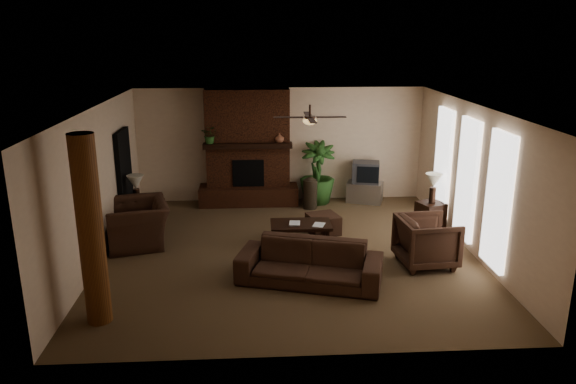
{
  "coord_description": "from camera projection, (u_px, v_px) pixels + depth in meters",
  "views": [
    {
      "loc": [
        -0.62,
        -9.76,
        4.11
      ],
      "look_at": [
        0.0,
        0.4,
        1.1
      ],
      "focal_mm": 34.13,
      "sensor_mm": 36.0,
      "label": 1
    }
  ],
  "objects": [
    {
      "name": "doorway",
      "position": [
        125.0,
        179.0,
        11.77
      ],
      "size": [
        0.1,
        1.0,
        2.1
      ],
      "primitive_type": "cube",
      "color": "black",
      "rests_on": "ground"
    },
    {
      "name": "ottoman",
      "position": [
        323.0,
        224.0,
        11.52
      ],
      "size": [
        0.75,
        0.75,
        0.4
      ],
      "primitive_type": "cube",
      "rotation": [
        0.0,
        0.0,
        0.29
      ],
      "color": "#3D251A",
      "rests_on": "ground"
    },
    {
      "name": "floor_vase",
      "position": [
        310.0,
        191.0,
        13.07
      ],
      "size": [
        0.34,
        0.34,
        0.77
      ],
      "color": "#2F251A",
      "rests_on": "ground"
    },
    {
      "name": "side_table_left",
      "position": [
        138.0,
        217.0,
        11.72
      ],
      "size": [
        0.58,
        0.58,
        0.55
      ],
      "primitive_type": "cube",
      "rotation": [
        0.0,
        0.0,
        0.17
      ],
      "color": "black",
      "rests_on": "ground"
    },
    {
      "name": "lamp_right",
      "position": [
        433.0,
        183.0,
        11.62
      ],
      "size": [
        0.43,
        0.43,
        0.65
      ],
      "color": "#301E15",
      "rests_on": "side_table_right"
    },
    {
      "name": "ceiling_fan",
      "position": [
        310.0,
        119.0,
        10.14
      ],
      "size": [
        1.35,
        1.35,
        0.37
      ],
      "color": "#301E15",
      "rests_on": "ceiling"
    },
    {
      "name": "windows",
      "position": [
        467.0,
        179.0,
        10.56
      ],
      "size": [
        0.08,
        3.65,
        2.35
      ],
      "color": "white",
      "rests_on": "ground"
    },
    {
      "name": "mantel_vase",
      "position": [
        279.0,
        138.0,
        12.94
      ],
      "size": [
        0.28,
        0.28,
        0.22
      ],
      "primitive_type": "imported",
      "rotation": [
        0.0,
        0.0,
        -0.29
      ],
      "color": "#95573B",
      "rests_on": "fireplace"
    },
    {
      "name": "sofa",
      "position": [
        310.0,
        256.0,
        9.18
      ],
      "size": [
        2.5,
        1.36,
        0.94
      ],
      "primitive_type": "imported",
      "rotation": [
        0.0,
        0.0,
        -0.29
      ],
      "color": "#3D251A",
      "rests_on": "ground"
    },
    {
      "name": "mantel_plant",
      "position": [
        210.0,
        137.0,
        12.8
      ],
      "size": [
        0.5,
        0.52,
        0.33
      ],
      "primitive_type": "imported",
      "rotation": [
        0.0,
        0.0,
        -0.35
      ],
      "color": "#2B5421",
      "rests_on": "fireplace"
    },
    {
      "name": "room_shell",
      "position": [
        289.0,
        183.0,
        10.15
      ],
      "size": [
        7.0,
        7.0,
        7.0
      ],
      "color": "brown",
      "rests_on": "ground"
    },
    {
      "name": "tv",
      "position": [
        366.0,
        172.0,
        13.46
      ],
      "size": [
        0.74,
        0.65,
        0.52
      ],
      "color": "#3D3D3F",
      "rests_on": "tv_stand"
    },
    {
      "name": "fireplace",
      "position": [
        248.0,
        157.0,
        13.26
      ],
      "size": [
        2.4,
        0.7,
        2.8
      ],
      "color": "#512615",
      "rests_on": "ground"
    },
    {
      "name": "tv_stand",
      "position": [
        365.0,
        192.0,
        13.61
      ],
      "size": [
        0.97,
        0.76,
        0.5
      ],
      "primitive_type": "cube",
      "rotation": [
        0.0,
        0.0,
        -0.35
      ],
      "color": "#B0B0B2",
      "rests_on": "ground"
    },
    {
      "name": "book_a",
      "position": [
        289.0,
        217.0,
        10.79
      ],
      "size": [
        0.22,
        0.05,
        0.29
      ],
      "primitive_type": "imported",
      "rotation": [
        0.0,
        0.0,
        -0.11
      ],
      "color": "#999999",
      "rests_on": "coffee_table"
    },
    {
      "name": "book_b",
      "position": [
        314.0,
        218.0,
        10.73
      ],
      "size": [
        0.21,
        0.09,
        0.29
      ],
      "primitive_type": "imported",
      "rotation": [
        0.0,
        0.0,
        -0.33
      ],
      "color": "#999999",
      "rests_on": "coffee_table"
    },
    {
      "name": "coffee_table",
      "position": [
        301.0,
        226.0,
        10.89
      ],
      "size": [
        1.2,
        0.7,
        0.43
      ],
      "color": "black",
      "rests_on": "ground"
    },
    {
      "name": "armchair_left",
      "position": [
        137.0,
        216.0,
        10.83
      ],
      "size": [
        1.19,
        1.51,
        1.16
      ],
      "primitive_type": "imported",
      "rotation": [
        0.0,
        0.0,
        -1.3
      ],
      "color": "#3D251A",
      "rests_on": "ground"
    },
    {
      "name": "side_table_right",
      "position": [
        430.0,
        215.0,
        11.86
      ],
      "size": [
        0.65,
        0.65,
        0.55
      ],
      "primitive_type": "cube",
      "rotation": [
        0.0,
        0.0,
        0.37
      ],
      "color": "black",
      "rests_on": "ground"
    },
    {
      "name": "log_column",
      "position": [
        91.0,
        232.0,
        7.68
      ],
      "size": [
        0.36,
        0.36,
        2.8
      ],
      "primitive_type": "cylinder",
      "color": "brown",
      "rests_on": "ground"
    },
    {
      "name": "armchair_right",
      "position": [
        427.0,
        239.0,
        9.87
      ],
      "size": [
        0.99,
        1.05,
        0.99
      ],
      "primitive_type": "imported",
      "rotation": [
        0.0,
        0.0,
        1.67
      ],
      "color": "#3D251A",
      "rests_on": "ground"
    },
    {
      "name": "lamp_left",
      "position": [
        136.0,
        184.0,
        11.51
      ],
      "size": [
        0.37,
        0.37,
        0.65
      ],
      "color": "#301E15",
      "rests_on": "side_table_left"
    },
    {
      "name": "floor_plant",
      "position": [
        317.0,
        186.0,
        13.49
      ],
      "size": [
        0.88,
        1.54,
        0.85
      ],
      "primitive_type": "imported",
      "rotation": [
        0.0,
        0.0,
        0.02
      ],
      "color": "#2B5421",
      "rests_on": "ground"
    }
  ]
}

